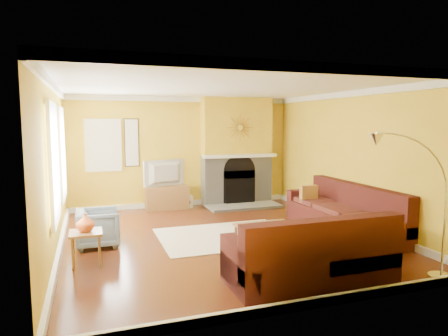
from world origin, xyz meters
name	(u,v)px	position (x,y,z in m)	size (l,w,h in m)	color
floor	(221,238)	(0.00, 0.00, -0.01)	(5.50, 6.00, 0.02)	#602B14
ceiling	(221,86)	(0.00, 0.00, 2.71)	(5.50, 6.00, 0.02)	white
wall_back	(183,152)	(0.00, 3.01, 1.35)	(5.50, 0.02, 2.70)	gold
wall_front	(311,190)	(0.00, -3.01, 1.35)	(5.50, 0.02, 2.70)	gold
wall_left	(53,169)	(-2.76, 0.00, 1.35)	(0.02, 6.00, 2.70)	gold
wall_right	(352,159)	(2.76, 0.00, 1.35)	(0.02, 6.00, 2.70)	gold
baseboard	(221,234)	(0.00, 0.00, 0.06)	(5.50, 6.00, 0.12)	white
crown_molding	(221,90)	(0.00, 0.00, 2.64)	(5.50, 6.00, 0.12)	white
window_left_near	(61,154)	(-2.72, 1.30, 1.50)	(0.06, 1.22, 1.72)	white
window_left_far	(52,163)	(-2.72, -0.60, 1.50)	(0.06, 1.22, 1.72)	white
window_back	(103,145)	(-1.90, 2.96, 1.55)	(0.82, 0.06, 1.22)	white
wall_art	(132,143)	(-1.25, 2.97, 1.60)	(0.34, 0.04, 1.14)	white
fireplace	(237,151)	(1.35, 2.80, 1.35)	(1.80, 0.40, 2.70)	gray
mantel	(240,156)	(1.35, 2.56, 1.25)	(1.92, 0.22, 0.08)	white
hearth	(244,206)	(1.35, 2.25, 0.03)	(1.80, 0.70, 0.06)	gray
sunburst	(240,128)	(1.35, 2.57, 1.95)	(0.70, 0.04, 0.70)	olive
rug	(226,236)	(0.10, 0.03, 0.01)	(2.40, 1.80, 0.02)	beige
sectional_sofa	(297,219)	(1.06, -0.84, 0.45)	(3.37, 3.72, 0.90)	#471916
coffee_table	(270,239)	(0.52, -0.94, 0.19)	(0.96, 0.96, 0.38)	white
media_console	(167,197)	(-0.48, 2.72, 0.28)	(1.01, 0.46, 0.56)	olive
tv	(166,173)	(-0.48, 2.72, 0.87)	(1.09, 0.14, 0.63)	black
subwoofer	(186,201)	(-0.01, 2.74, 0.15)	(0.30, 0.30, 0.30)	white
armchair	(98,228)	(-2.12, 0.18, 0.32)	(0.67, 0.69, 0.63)	slate
side_table	(86,248)	(-2.31, -0.71, 0.25)	(0.46, 0.46, 0.50)	olive
vase	(85,222)	(-2.31, -0.71, 0.64)	(0.26, 0.26, 0.27)	#D8591E
book	(260,226)	(0.38, -0.84, 0.39)	(0.19, 0.25, 0.02)	white
arc_lamp	(414,211)	(1.62, -2.80, 0.97)	(1.25, 0.36, 1.94)	silver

